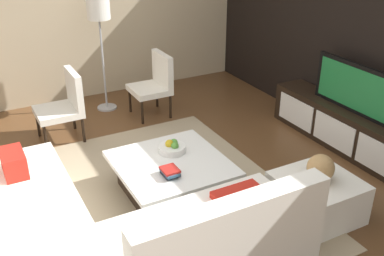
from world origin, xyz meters
name	(u,v)px	position (x,y,z in m)	size (l,w,h in m)	color
ground_plane	(167,201)	(0.00, 0.00, 0.00)	(14.00, 14.00, 0.00)	brown
feature_wall_back	(382,32)	(0.00, 2.70, 1.40)	(6.40, 0.12, 2.80)	black
side_wall_left	(82,4)	(-3.20, 0.20, 1.40)	(0.12, 5.20, 2.80)	#C6B28E
area_rug	(163,196)	(-0.10, 0.00, 0.01)	(3.14, 2.41, 0.01)	tan
media_console	(347,129)	(0.00, 2.40, 0.25)	(2.23, 0.43, 0.50)	black
television	(354,87)	(0.00, 2.40, 0.79)	(1.14, 0.06, 0.57)	black
sectional_couch	(99,234)	(0.52, -0.84, 0.29)	(2.39, 2.43, 0.84)	white
coffee_table	(171,177)	(-0.10, 0.10, 0.20)	(1.08, 1.07, 0.38)	black
accent_chair_near	(65,102)	(-1.86, -0.50, 0.49)	(0.53, 0.54, 0.87)	black
floor_lamp	(99,15)	(-2.54, 0.23, 1.36)	(0.31, 0.31, 1.62)	#A5A5AA
ottoman	(316,198)	(0.87, 1.14, 0.20)	(0.70, 0.70, 0.40)	white
fruit_bowl	(172,148)	(-0.28, 0.20, 0.43)	(0.28, 0.28, 0.13)	silver
accent_chair_far	(155,81)	(-2.02, 0.79, 0.49)	(0.53, 0.50, 0.87)	black
decorative_ball	(321,168)	(0.87, 1.14, 0.53)	(0.25, 0.25, 0.25)	#AD8451
book_stack	(170,172)	(0.12, -0.02, 0.42)	(0.20, 0.16, 0.08)	#1E232D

